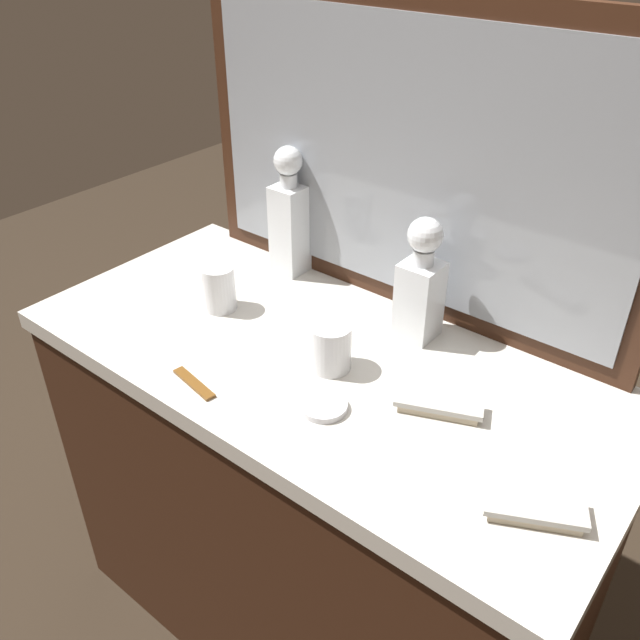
{
  "coord_description": "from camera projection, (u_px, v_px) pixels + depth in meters",
  "views": [
    {
      "loc": [
        0.66,
        -0.81,
        1.61
      ],
      "look_at": [
        0.0,
        0.0,
        0.93
      ],
      "focal_mm": 37.5,
      "sensor_mm": 36.0,
      "label": 1
    }
  ],
  "objects": [
    {
      "name": "porcelain_dish",
      "position": [
        324.0,
        406.0,
        1.15
      ],
      "size": [
        0.08,
        0.08,
        0.01
      ],
      "color": "silver",
      "rests_on": "dresser"
    },
    {
      "name": "crystal_decanter_center",
      "position": [
        420.0,
        291.0,
        1.29
      ],
      "size": [
        0.08,
        0.08,
        0.25
      ],
      "color": "white",
      "rests_on": "dresser"
    },
    {
      "name": "silver_brush_left",
      "position": [
        534.0,
        508.0,
        0.96
      ],
      "size": [
        0.16,
        0.12,
        0.02
      ],
      "color": "#B7A88C",
      "rests_on": "dresser"
    },
    {
      "name": "tortoiseshell_comb",
      "position": [
        194.0,
        383.0,
        1.21
      ],
      "size": [
        0.11,
        0.04,
        0.01
      ],
      "color": "brown",
      "rests_on": "dresser"
    },
    {
      "name": "crystal_tumbler_left",
      "position": [
        219.0,
        289.0,
        1.41
      ],
      "size": [
        0.07,
        0.07,
        0.1
      ],
      "color": "white",
      "rests_on": "dresser"
    },
    {
      "name": "crystal_tumbler_rear",
      "position": [
        331.0,
        349.0,
        1.24
      ],
      "size": [
        0.08,
        0.08,
        0.09
      ],
      "color": "white",
      "rests_on": "dresser"
    },
    {
      "name": "ground_plane",
      "position": [
        320.0,
        617.0,
        1.76
      ],
      "size": [
        6.0,
        6.0,
        0.0
      ],
      "primitive_type": "plane",
      "color": "#2D2319"
    },
    {
      "name": "dresser_mirror",
      "position": [
        406.0,
        162.0,
        1.29
      ],
      "size": [
        1.01,
        0.03,
        0.62
      ],
      "color": "#381E11",
      "rests_on": "dresser"
    },
    {
      "name": "dresser",
      "position": [
        320.0,
        506.0,
        1.52
      ],
      "size": [
        1.2,
        0.57,
        0.85
      ],
      "color": "#381E11",
      "rests_on": "ground_plane"
    },
    {
      "name": "silver_brush_rear",
      "position": [
        440.0,
        404.0,
        1.15
      ],
      "size": [
        0.16,
        0.11,
        0.02
      ],
      "color": "#B7A88C",
      "rests_on": "dresser"
    },
    {
      "name": "crystal_decanter_front",
      "position": [
        290.0,
        223.0,
        1.51
      ],
      "size": [
        0.07,
        0.07,
        0.3
      ],
      "color": "white",
      "rests_on": "dresser"
    }
  ]
}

